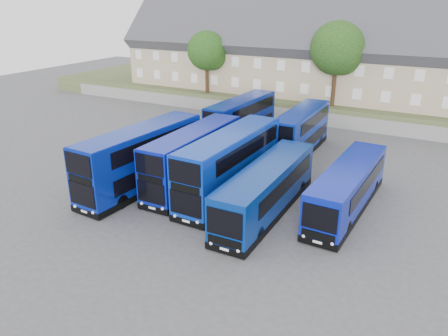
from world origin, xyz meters
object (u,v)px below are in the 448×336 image
tree_west (208,52)px  tree_mid (339,50)px  dd_front_left (142,159)px  coach_east_a (266,190)px  dd_front_mid (194,159)px

tree_west → tree_mid: size_ratio=0.83×
dd_front_left → tree_west: 25.96m
coach_east_a → tree_mid: size_ratio=1.30×
dd_front_left → tree_west: (-8.37, 24.09, 4.82)m
dd_front_mid → tree_west: size_ratio=1.41×
dd_front_mid → tree_mid: bearing=78.3°
dd_front_mid → tree_west: bearing=117.3°
dd_front_mid → tree_west: tree_west is taller
dd_front_left → coach_east_a: (9.77, 0.59, -0.64)m
dd_front_left → dd_front_mid: size_ratio=1.07×
tree_west → dd_front_mid: bearing=-62.2°
coach_east_a → tree_west: bearing=127.0°
dd_front_mid → coach_east_a: size_ratio=0.90×
dd_front_mid → tree_mid: size_ratio=1.18×
dd_front_left → tree_mid: bearing=76.6°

